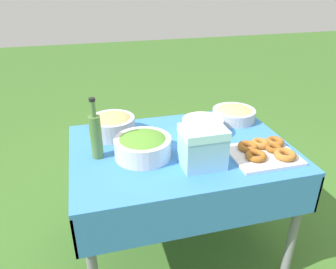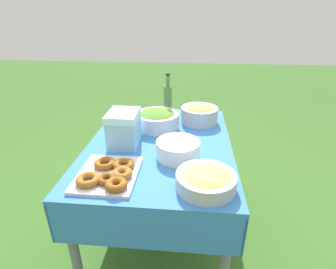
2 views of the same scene
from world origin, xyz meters
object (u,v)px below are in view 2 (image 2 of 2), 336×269
(salad_bowl, at_px, (157,119))
(bread_bowl, at_px, (199,113))
(plate_stack, at_px, (178,149))
(olive_oil_bottle, at_px, (168,100))
(cooler_box, at_px, (124,128))
(pasta_bowl, at_px, (206,179))
(donut_platter, at_px, (109,174))

(salad_bowl, height_order, bread_bowl, bread_bowl)
(plate_stack, relative_size, olive_oil_bottle, 0.73)
(salad_bowl, bearing_deg, cooler_box, -31.44)
(salad_bowl, relative_size, cooler_box, 1.40)
(plate_stack, distance_m, cooler_box, 0.36)
(pasta_bowl, height_order, plate_stack, plate_stack)
(olive_oil_bottle, distance_m, cooler_box, 0.55)
(plate_stack, xyz_separation_m, bread_bowl, (-0.52, 0.13, 0.02))
(olive_oil_bottle, bearing_deg, bread_bowl, 66.17)
(olive_oil_bottle, bearing_deg, donut_platter, -13.60)
(plate_stack, bearing_deg, donut_platter, -54.07)
(donut_platter, distance_m, plate_stack, 0.40)
(bread_bowl, bearing_deg, salad_bowl, -66.67)
(cooler_box, bearing_deg, bread_bowl, 130.91)
(bread_bowl, relative_size, cooler_box, 1.24)
(donut_platter, relative_size, bread_bowl, 1.34)
(donut_platter, xyz_separation_m, olive_oil_bottle, (-0.87, 0.21, 0.11))
(salad_bowl, xyz_separation_m, donut_platter, (0.63, -0.16, -0.04))
(salad_bowl, bearing_deg, olive_oil_bottle, 167.25)
(donut_platter, relative_size, olive_oil_bottle, 1.08)
(bread_bowl, xyz_separation_m, cooler_box, (0.40, -0.46, 0.04))
(salad_bowl, bearing_deg, bread_bowl, 113.33)
(pasta_bowl, bearing_deg, donut_platter, -94.60)
(pasta_bowl, bearing_deg, cooler_box, -129.79)
(salad_bowl, height_order, pasta_bowl, salad_bowl)
(salad_bowl, xyz_separation_m, bread_bowl, (-0.13, 0.29, 0.00))
(bread_bowl, bearing_deg, olive_oil_bottle, -113.83)
(donut_platter, distance_m, bread_bowl, 0.89)
(donut_platter, bearing_deg, salad_bowl, 166.09)
(salad_bowl, distance_m, cooler_box, 0.32)
(plate_stack, bearing_deg, pasta_bowl, 27.81)
(salad_bowl, relative_size, bread_bowl, 1.13)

